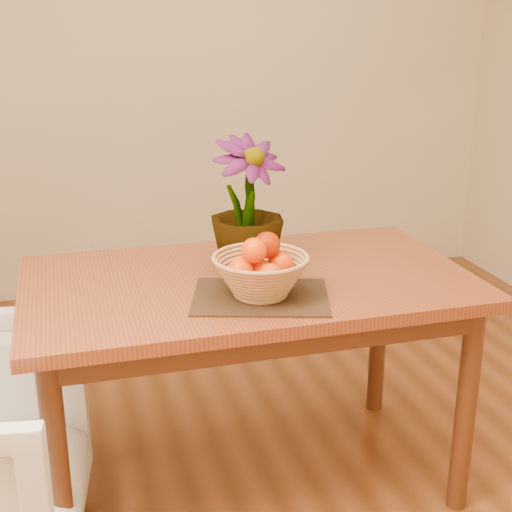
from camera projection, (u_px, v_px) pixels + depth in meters
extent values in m
cube|color=beige|center=(154.00, 51.00, 3.83)|extent=(4.00, 0.02, 2.70)
cube|color=brown|center=(249.00, 283.00, 2.25)|extent=(1.40, 0.80, 0.04)
cube|color=#482410|center=(249.00, 300.00, 2.27)|extent=(1.28, 0.68, 0.08)
cylinder|color=#482410|center=(58.00, 475.00, 1.92)|extent=(0.06, 0.06, 0.71)
cylinder|color=#482410|center=(466.00, 410.00, 2.24)|extent=(0.06, 0.06, 0.71)
cylinder|color=#482410|center=(55.00, 368.00, 2.50)|extent=(0.06, 0.06, 0.71)
cylinder|color=#482410|center=(379.00, 329.00, 2.82)|extent=(0.06, 0.06, 0.71)
cube|color=#332112|center=(261.00, 297.00, 2.08)|extent=(0.46, 0.39, 0.01)
cylinder|color=#B5864B|center=(261.00, 294.00, 2.08)|extent=(0.14, 0.14, 0.01)
sphere|color=#E94103|center=(261.00, 270.00, 2.05)|extent=(0.06, 0.06, 0.06)
sphere|color=#E94103|center=(280.00, 265.00, 2.08)|extent=(0.08, 0.08, 0.08)
sphere|color=#E94103|center=(251.00, 262.00, 2.11)|extent=(0.07, 0.07, 0.07)
sphere|color=#E94103|center=(241.00, 271.00, 2.02)|extent=(0.08, 0.08, 0.08)
sphere|color=#E94103|center=(271.00, 276.00, 2.00)|extent=(0.07, 0.07, 0.07)
sphere|color=#E94103|center=(267.00, 245.00, 2.05)|extent=(0.08, 0.08, 0.08)
sphere|color=#E94103|center=(254.00, 251.00, 2.01)|extent=(0.07, 0.07, 0.07)
sphere|color=#E94103|center=(267.00, 245.00, 2.05)|extent=(0.08, 0.08, 0.08)
imported|color=#183F12|center=(247.00, 205.00, 2.24)|extent=(0.30, 0.30, 0.43)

